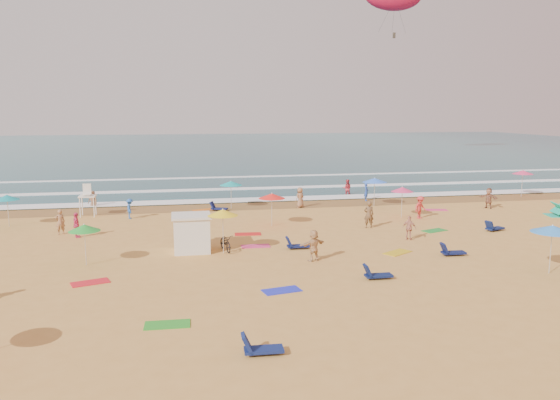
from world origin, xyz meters
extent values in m
plane|color=gold|center=(0.00, 0.00, 0.00)|extent=(220.00, 220.00, 0.00)
cube|color=#0C4756|center=(0.00, 84.00, 0.00)|extent=(220.00, 140.00, 0.18)
plane|color=olive|center=(0.00, 12.50, 0.01)|extent=(220.00, 220.00, 0.00)
cube|color=white|center=(0.00, 15.00, 0.10)|extent=(200.00, 2.20, 0.05)
cube|color=white|center=(0.00, 22.00, 0.10)|extent=(200.00, 1.60, 0.05)
cube|color=white|center=(0.00, 32.00, 0.10)|extent=(200.00, 1.20, 0.05)
cube|color=silver|center=(-6.01, -1.78, 1.00)|extent=(2.00, 2.00, 2.00)
cube|color=silver|center=(-6.01, -1.78, 2.06)|extent=(2.20, 2.20, 0.12)
imported|color=black|center=(-4.11, -2.08, 0.48)|extent=(0.99, 1.93, 0.97)
cone|color=yellow|center=(-4.28, -2.64, 2.34)|extent=(1.70, 1.70, 0.35)
cone|color=#F4366C|center=(24.89, 12.50, 2.31)|extent=(1.87, 1.87, 0.35)
cone|color=#3389E9|center=(11.22, -9.55, 2.25)|extent=(2.05, 2.05, 0.35)
cone|color=#FF211A|center=(-0.29, 4.15, 2.12)|extent=(1.84, 1.84, 0.35)
cone|color=green|center=(-11.52, -3.67, 2.00)|extent=(1.61, 1.61, 0.35)
cone|color=#3875FF|center=(9.59, 10.37, 2.20)|extent=(2.03, 2.03, 0.35)
cone|color=#14A1A5|center=(-2.37, 11.49, 2.10)|extent=(1.85, 1.85, 0.35)
cone|color=teal|center=(-18.26, 7.40, 2.05)|extent=(1.63, 1.63, 0.35)
cone|color=#ED346F|center=(9.79, 5.15, 2.16)|extent=(1.66, 1.66, 0.35)
cube|color=#101D53|center=(-4.14, -15.84, 0.17)|extent=(1.33, 0.62, 0.34)
cube|color=#0E184A|center=(0.10, -2.47, 0.17)|extent=(1.31, 0.57, 0.34)
cube|color=#0E1946|center=(2.59, -8.81, 0.17)|extent=(1.31, 0.59, 0.34)
cube|color=#0E1646|center=(8.23, -5.57, 0.17)|extent=(1.33, 0.62, 0.34)
cube|color=#0E1B49|center=(14.11, -0.29, 0.17)|extent=(1.41, 0.93, 0.34)
cube|color=#0F154B|center=(-3.42, 10.66, 0.17)|extent=(1.42, 1.02, 0.34)
cube|color=red|center=(-10.89, -6.81, 0.01)|extent=(1.88, 1.35, 0.03)
cube|color=green|center=(-7.30, -12.67, 0.01)|extent=(1.73, 0.92, 0.03)
cube|color=orange|center=(-4.65, 11.17, 0.01)|extent=(1.89, 1.37, 0.03)
cube|color=#E13572|center=(-2.28, -1.44, 0.01)|extent=(1.71, 0.89, 0.03)
cube|color=red|center=(-2.29, 1.84, 0.01)|extent=(1.77, 1.02, 0.03)
cube|color=#212AD0|center=(-2.31, -9.63, 0.01)|extent=(1.84, 1.18, 0.03)
cube|color=#228A30|center=(10.14, 0.49, 0.01)|extent=(1.89, 1.41, 0.03)
cube|color=gold|center=(5.42, -4.41, 0.01)|extent=(1.90, 1.63, 0.03)
cube|color=#E5366B|center=(13.87, 7.59, 0.01)|extent=(1.85, 1.21, 0.03)
imported|color=brown|center=(-13.64, 14.43, 0.56)|extent=(0.92, 0.76, 1.62)
imported|color=#966745|center=(3.29, 10.85, 0.84)|extent=(0.98, 0.87, 1.69)
imported|color=#986046|center=(18.42, 7.52, 0.85)|extent=(1.32, 1.57, 1.70)
imported|color=brown|center=(6.11, 2.21, 0.93)|extent=(0.74, 0.55, 1.87)
imported|color=tan|center=(0.32, -5.13, 0.85)|extent=(1.65, 1.08, 1.70)
imported|color=#255AB0|center=(-10.20, 8.69, 0.75)|extent=(0.65, 1.02, 1.51)
imported|color=#DD3769|center=(-13.06, 3.00, 0.81)|extent=(0.64, 1.02, 1.62)
imported|color=tan|center=(7.37, -1.58, 0.75)|extent=(0.90, 0.86, 1.51)
imported|color=blue|center=(9.87, 13.09, 0.80)|extent=(0.60, 0.69, 1.61)
imported|color=#C6313A|center=(9.23, 16.64, 0.62)|extent=(1.00, 0.87, 1.75)
imported|color=#A3724B|center=(-14.26, 4.19, 0.82)|extent=(0.69, 0.55, 1.64)
imported|color=red|center=(11.02, 4.62, 0.85)|extent=(1.26, 1.05, 1.69)
cube|color=#3F3326|center=(30.11, 56.90, 20.42)|extent=(0.40, 0.30, 0.90)
camera|label=1|loc=(-6.85, -32.59, 7.97)|focal=35.00mm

